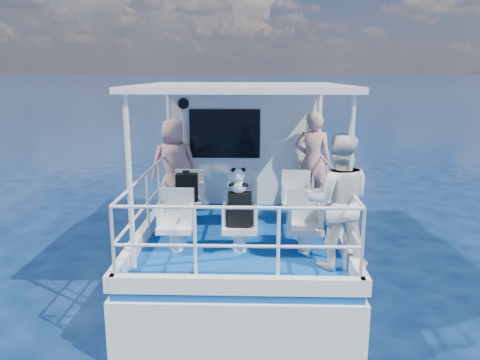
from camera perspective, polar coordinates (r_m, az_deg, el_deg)
name	(u,v)px	position (r m, az deg, el deg)	size (l,w,h in m)	color
ground	(242,277)	(8.02, 0.23, -11.73)	(2000.00, 2000.00, 0.00)	#071637
hull	(243,254)	(8.93, 0.40, -9.05)	(3.00, 7.00, 1.60)	white
deck	(243,211)	(8.65, 0.41, -3.83)	(2.90, 6.90, 0.10)	navy
cabin	(245,140)	(9.68, 0.59, 4.94)	(2.85, 2.00, 2.20)	white
canopy	(242,87)	(7.09, 0.21, 11.28)	(3.00, 3.20, 0.08)	white
canopy_posts	(242,163)	(7.16, 0.19, 2.11)	(2.77, 2.97, 2.20)	white
railings	(241,206)	(6.99, 0.12, -3.23)	(2.84, 3.59, 1.00)	white
seat_port_fwd	(189,211)	(7.89, -6.29, -3.75)	(0.48, 0.46, 0.38)	silver
seat_center_fwd	(242,211)	(7.82, 0.28, -3.83)	(0.48, 0.46, 0.38)	silver
seat_stbd_fwd	(296,212)	(7.85, 6.87, -3.86)	(0.48, 0.46, 0.38)	silver
seat_port_aft	(176,237)	(6.67, -7.82, -6.95)	(0.48, 0.46, 0.38)	silver
seat_center_aft	(240,238)	(6.58, -0.01, -7.09)	(0.48, 0.46, 0.38)	silver
seat_stbd_aft	(304,239)	(6.62, 7.86, -7.11)	(0.48, 0.46, 0.38)	silver
passenger_port_fwd	(174,165)	(8.50, -8.06, 1.86)	(0.62, 0.44, 1.67)	tan
passenger_stbd_fwd	(313,161)	(8.51, 8.87, 2.27)	(0.65, 0.43, 1.79)	#DD9B8F
passenger_stbd_aft	(338,201)	(6.01, 11.86, -2.58)	(0.84, 0.66, 1.73)	white
backpack_port	(187,187)	(7.74, -6.49, -0.90)	(0.35, 0.19, 0.45)	black
backpack_center	(240,210)	(6.41, -0.02, -3.63)	(0.32, 0.18, 0.48)	black
compact_camera	(186,172)	(7.67, -6.58, 0.96)	(0.11, 0.06, 0.06)	black
panda	(238,181)	(6.29, -0.20, -0.07)	(0.22, 0.19, 0.35)	white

